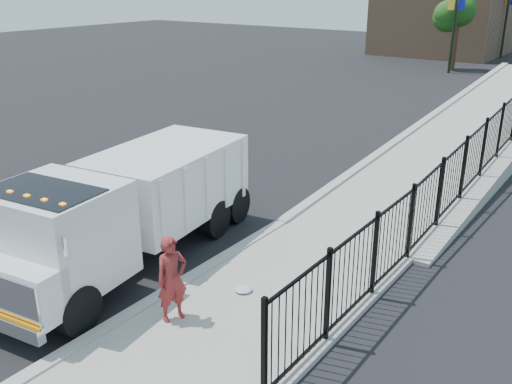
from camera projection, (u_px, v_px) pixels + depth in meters
The scene contains 12 objects.
ground at pixel (182, 287), 12.45m from camera, with size 120.00×120.00×0.00m, color black.
sidewalk at pixel (187, 365), 9.86m from camera, with size 3.55×12.00×0.12m, color #9E998E.
curb at pixel (111, 327), 10.90m from camera, with size 0.30×12.00×0.16m, color #ADAAA3.
ramp at pixel (483, 141), 23.51m from camera, with size 3.95×24.00×1.70m, color #9E998E.
iron_fence at pixel (497, 148), 19.37m from camera, with size 0.10×28.00×1.80m, color black.
truck at pixel (122, 206), 12.96m from camera, with size 3.37×7.83×2.60m.
worker at pixel (172, 279), 10.81m from camera, with size 0.63×0.41×1.73m, color maroon.
debris at pixel (243, 289), 12.05m from camera, with size 0.38×0.38×0.10m, color silver.
light_pole_0 at pixel (461, 8), 38.62m from camera, with size 3.77×0.22×8.00m.
tree_0 at pixel (458, 14), 39.90m from camera, with size 2.31×2.31×5.15m.
tree_2 at pixel (509, 5), 51.65m from camera, with size 2.62×2.62×5.31m.
building at pixel (446, 6), 49.49m from camera, with size 10.00×10.00×8.00m, color #8C664C.
Camera 1 is at (7.63, -7.97, 6.34)m, focal length 40.00 mm.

